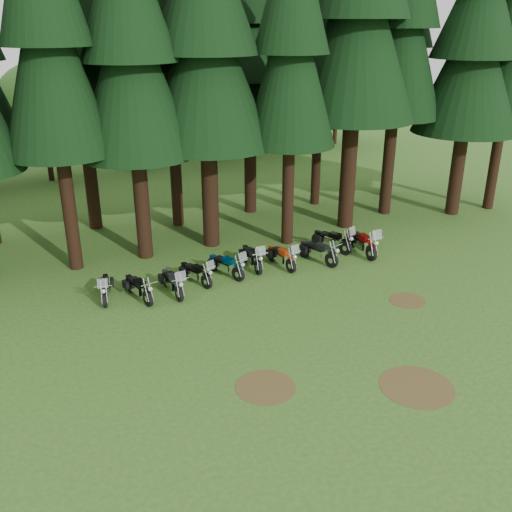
% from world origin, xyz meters
% --- Properties ---
extents(ground, '(120.00, 120.00, 0.00)m').
position_xyz_m(ground, '(0.00, 0.00, 0.00)').
color(ground, '#2E581B').
rests_on(ground, ground).
extents(pine_front_3, '(4.32, 4.32, 17.57)m').
position_xyz_m(pine_front_3, '(-6.29, 9.51, 10.52)').
color(pine_front_3, black).
rests_on(pine_front_3, ground).
extents(pine_front_4, '(4.95, 4.95, 16.33)m').
position_xyz_m(pine_front_4, '(-3.21, 9.40, 9.78)').
color(pine_front_4, black).
rests_on(pine_front_4, ground).
extents(pine_front_5, '(5.81, 5.81, 16.72)m').
position_xyz_m(pine_front_5, '(0.07, 9.44, 10.01)').
color(pine_front_5, black).
rests_on(pine_front_5, ground).
extents(pine_front_6, '(4.15, 4.15, 16.75)m').
position_xyz_m(pine_front_6, '(3.43, 8.02, 10.03)').
color(pine_front_6, black).
rests_on(pine_front_6, ground).
extents(pine_front_9, '(5.44, 5.44, 15.89)m').
position_xyz_m(pine_front_9, '(13.94, 7.83, 9.51)').
color(pine_front_9, black).
rests_on(pine_front_9, ground).
extents(pine_back_2, '(4.85, 4.85, 16.30)m').
position_xyz_m(pine_back_2, '(-4.38, 14.40, 9.76)').
color(pine_back_2, black).
rests_on(pine_back_2, ground).
extents(pine_back_3, '(4.35, 4.35, 16.20)m').
position_xyz_m(pine_back_3, '(-0.37, 12.94, 9.70)').
color(pine_back_3, black).
rests_on(pine_back_3, ground).
extents(pine_back_4, '(4.94, 4.94, 13.78)m').
position_xyz_m(pine_back_4, '(4.04, 13.25, 8.25)').
color(pine_back_4, black).
rests_on(pine_back_4, ground).
extents(pine_back_5, '(3.94, 3.94, 16.33)m').
position_xyz_m(pine_back_5, '(8.07, 12.86, 9.78)').
color(pine_back_5, black).
rests_on(pine_back_5, ground).
extents(pine_back_6, '(4.59, 4.59, 16.58)m').
position_xyz_m(pine_back_6, '(13.36, 12.79, 9.93)').
color(pine_back_6, black).
rests_on(pine_back_6, ground).
extents(decid_3, '(6.12, 5.95, 7.65)m').
position_xyz_m(decid_3, '(-4.71, 25.13, 4.51)').
color(decid_3, black).
rests_on(decid_3, ground).
extents(decid_4, '(5.93, 5.76, 7.41)m').
position_xyz_m(decid_4, '(1.58, 26.32, 4.37)').
color(decid_4, black).
rests_on(decid_4, ground).
extents(decid_5, '(8.45, 8.21, 10.56)m').
position_xyz_m(decid_5, '(8.29, 25.71, 6.23)').
color(decid_5, black).
rests_on(decid_5, ground).
extents(decid_6, '(7.06, 6.86, 8.82)m').
position_xyz_m(decid_6, '(14.85, 27.01, 5.20)').
color(decid_6, black).
rests_on(decid_6, ground).
extents(decid_7, '(8.44, 8.20, 10.55)m').
position_xyz_m(decid_7, '(19.46, 26.83, 6.22)').
color(decid_7, black).
rests_on(decid_7, ground).
extents(dirt_patch_0, '(1.80, 1.80, 0.01)m').
position_xyz_m(dirt_patch_0, '(-3.00, -2.00, 0.01)').
color(dirt_patch_0, '#4C3D1E').
rests_on(dirt_patch_0, ground).
extents(dirt_patch_1, '(1.40, 1.40, 0.01)m').
position_xyz_m(dirt_patch_1, '(4.50, 0.50, 0.01)').
color(dirt_patch_1, '#4C3D1E').
rests_on(dirt_patch_1, ground).
extents(dirt_patch_2, '(2.20, 2.20, 0.01)m').
position_xyz_m(dirt_patch_2, '(1.00, -4.00, 0.01)').
color(dirt_patch_2, '#4C3D1E').
rests_on(dirt_patch_2, ground).
extents(motorcycle_0, '(0.77, 2.03, 1.29)m').
position_xyz_m(motorcycle_0, '(-5.84, 5.90, 0.43)').
color(motorcycle_0, black).
rests_on(motorcycle_0, ground).
extents(motorcycle_1, '(0.54, 2.09, 0.86)m').
position_xyz_m(motorcycle_1, '(-4.70, 5.31, 0.44)').
color(motorcycle_1, black).
rests_on(motorcycle_1, ground).
extents(motorcycle_2, '(0.40, 2.15, 1.35)m').
position_xyz_m(motorcycle_2, '(-3.38, 5.16, 0.45)').
color(motorcycle_2, black).
rests_on(motorcycle_2, ground).
extents(motorcycle_3, '(0.86, 2.01, 1.28)m').
position_xyz_m(motorcycle_3, '(-2.21, 5.66, 0.43)').
color(motorcycle_3, black).
rests_on(motorcycle_3, ground).
extents(motorcycle_4, '(0.99, 2.13, 1.37)m').
position_xyz_m(motorcycle_4, '(-0.82, 5.75, 0.46)').
color(motorcycle_4, black).
rests_on(motorcycle_4, ground).
extents(motorcycle_5, '(0.49, 2.19, 1.37)m').
position_xyz_m(motorcycle_5, '(0.55, 6.03, 0.46)').
color(motorcycle_5, black).
rests_on(motorcycle_5, ground).
extents(motorcycle_6, '(0.47, 2.17, 1.36)m').
position_xyz_m(motorcycle_6, '(1.75, 5.55, 0.45)').
color(motorcycle_6, black).
rests_on(motorcycle_6, ground).
extents(motorcycle_7, '(0.79, 2.20, 0.92)m').
position_xyz_m(motorcycle_7, '(3.44, 5.27, 0.47)').
color(motorcycle_7, black).
rests_on(motorcycle_7, ground).
extents(motorcycle_8, '(1.06, 2.24, 1.44)m').
position_xyz_m(motorcycle_8, '(4.77, 6.15, 0.48)').
color(motorcycle_8, black).
rests_on(motorcycle_8, ground).
extents(motorcycle_9, '(0.55, 2.49, 1.56)m').
position_xyz_m(motorcycle_9, '(5.76, 5.20, 0.52)').
color(motorcycle_9, black).
rests_on(motorcycle_9, ground).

